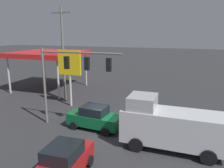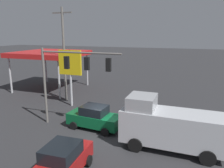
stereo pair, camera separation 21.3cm
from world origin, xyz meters
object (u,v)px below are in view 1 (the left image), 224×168
object	(u,v)px
delivery_truck	(170,125)
sedan_far	(95,117)
utility_pole	(63,53)
traffic_signal_assembly	(71,70)
sedan_waiting	(63,162)
price_sign	(69,65)

from	to	relation	value
delivery_truck	sedan_far	bearing A→B (deg)	-11.49
utility_pole	sedan_far	xyz separation A→B (m)	(-6.41, 6.02, -4.54)
traffic_signal_assembly	delivery_truck	distance (m)	8.57
traffic_signal_assembly	utility_pole	distance (m)	7.84
delivery_truck	sedan_waiting	world-z (taller)	delivery_truck
traffic_signal_assembly	price_sign	distance (m)	5.54
sedan_waiting	sedan_far	xyz separation A→B (m)	(1.02, -6.38, 0.00)
price_sign	sedan_far	distance (m)	7.32
sedan_waiting	sedan_far	bearing A→B (deg)	-173.56
utility_pole	sedan_waiting	distance (m)	15.15
price_sign	sedan_far	xyz separation A→B (m)	(-4.72, 4.40, -3.45)
sedan_far	traffic_signal_assembly	bearing A→B (deg)	13.81
price_sign	delivery_truck	size ratio (longest dim) A/B	0.88
utility_pole	price_sign	size ratio (longest dim) A/B	1.74
sedan_waiting	price_sign	bearing A→B (deg)	-154.60
delivery_truck	sedan_far	size ratio (longest dim) A/B	1.51
price_sign	delivery_truck	xyz separation A→B (m)	(-10.81, 5.68, -2.70)
utility_pole	delivery_truck	world-z (taller)	utility_pole
traffic_signal_assembly	delivery_truck	bearing A→B (deg)	172.96
delivery_truck	utility_pole	bearing A→B (deg)	-29.91
traffic_signal_assembly	sedan_waiting	distance (m)	7.75
traffic_signal_assembly	utility_pole	bearing A→B (deg)	-54.02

